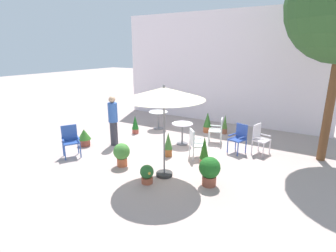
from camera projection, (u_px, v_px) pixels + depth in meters
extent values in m
plane|color=#AD9891|center=(170.00, 149.00, 8.97)|extent=(60.00, 60.00, 0.00)
cube|color=white|center=(219.00, 68.00, 11.78)|extent=(9.48, 0.30, 4.84)
cylinder|color=brown|center=(329.00, 107.00, 7.62)|extent=(0.24, 0.24, 3.30)
sphere|color=#2A5C1F|center=(322.00, 2.00, 7.50)|extent=(1.71, 1.71, 1.71)
cylinder|color=#2D2D2D|center=(164.00, 174.00, 7.06)|extent=(0.44, 0.44, 0.08)
cylinder|color=slate|center=(164.00, 133.00, 6.74)|extent=(0.04, 0.04, 2.36)
cone|color=beige|center=(164.00, 93.00, 6.45)|extent=(2.05, 2.05, 0.30)
sphere|color=slate|center=(164.00, 86.00, 6.40)|extent=(0.06, 0.06, 0.06)
cylinder|color=silver|center=(158.00, 112.00, 11.01)|extent=(0.79, 0.79, 0.02)
cylinder|color=slate|center=(158.00, 120.00, 11.12)|extent=(0.06, 0.06, 0.72)
cylinder|color=slate|center=(159.00, 128.00, 11.21)|extent=(0.43, 0.43, 0.03)
cylinder|color=silver|center=(182.00, 124.00, 9.20)|extent=(0.73, 0.73, 0.02)
cylinder|color=slate|center=(182.00, 134.00, 9.31)|extent=(0.06, 0.06, 0.74)
cylinder|color=slate|center=(182.00, 144.00, 9.41)|extent=(0.40, 0.40, 0.03)
cube|color=#2B489D|center=(237.00, 139.00, 8.50)|extent=(0.56, 0.58, 0.04)
cube|color=#2B489D|center=(242.00, 131.00, 8.56)|extent=(0.40, 0.17, 0.46)
cube|color=#2B489D|center=(232.00, 134.00, 8.61)|extent=(0.17, 0.41, 0.03)
cube|color=#2B489D|center=(243.00, 137.00, 8.32)|extent=(0.17, 0.41, 0.03)
cylinder|color=#2B489D|center=(228.00, 146.00, 8.58)|extent=(0.04, 0.04, 0.44)
cylinder|color=#2B489D|center=(238.00, 150.00, 8.29)|extent=(0.04, 0.04, 0.44)
cylinder|color=#2B489D|center=(236.00, 143.00, 8.84)|extent=(0.04, 0.04, 0.44)
cylinder|color=#2B489D|center=(246.00, 147.00, 8.55)|extent=(0.04, 0.04, 0.44)
cube|color=#2D50A1|center=(71.00, 142.00, 8.17)|extent=(0.61, 0.64, 0.04)
cube|color=#2D50A1|center=(69.00, 133.00, 8.26)|extent=(0.27, 0.42, 0.49)
cube|color=#2D50A1|center=(63.00, 140.00, 8.04)|extent=(0.35, 0.23, 0.03)
cube|color=#2D50A1|center=(78.00, 138.00, 8.24)|extent=(0.35, 0.23, 0.03)
cylinder|color=#2D50A1|center=(65.00, 153.00, 7.98)|extent=(0.04, 0.04, 0.46)
cylinder|color=#2D50A1|center=(81.00, 151.00, 8.18)|extent=(0.04, 0.04, 0.46)
cylinder|color=#2D50A1|center=(63.00, 149.00, 8.30)|extent=(0.04, 0.04, 0.46)
cylinder|color=#2D50A1|center=(78.00, 147.00, 8.51)|extent=(0.04, 0.04, 0.46)
cube|color=white|center=(198.00, 144.00, 8.15)|extent=(0.63, 0.64, 0.04)
cube|color=white|center=(192.00, 137.00, 8.05)|extent=(0.32, 0.36, 0.46)
cube|color=white|center=(200.00, 143.00, 7.92)|extent=(0.32, 0.29, 0.03)
cube|color=white|center=(196.00, 139.00, 8.32)|extent=(0.32, 0.29, 0.03)
cylinder|color=white|center=(206.00, 153.00, 8.05)|extent=(0.04, 0.04, 0.40)
cylinder|color=white|center=(202.00, 148.00, 8.45)|extent=(0.04, 0.04, 0.40)
cylinder|color=white|center=(193.00, 154.00, 7.98)|extent=(0.04, 0.04, 0.40)
cylinder|color=white|center=(190.00, 149.00, 8.38)|extent=(0.04, 0.04, 0.40)
cube|color=silver|center=(215.00, 130.00, 9.47)|extent=(0.57, 0.56, 0.04)
cube|color=silver|center=(222.00, 124.00, 9.35)|extent=(0.16, 0.41, 0.43)
cube|color=silver|center=(216.00, 126.00, 9.62)|extent=(0.41, 0.16, 0.03)
cube|color=silver|center=(215.00, 129.00, 9.25)|extent=(0.41, 0.16, 0.03)
cylinder|color=silver|center=(210.00, 134.00, 9.78)|extent=(0.04, 0.04, 0.43)
cylinder|color=silver|center=(209.00, 138.00, 9.40)|extent=(0.04, 0.04, 0.43)
cylinder|color=silver|center=(221.00, 135.00, 9.67)|extent=(0.04, 0.04, 0.43)
cylinder|color=silver|center=(221.00, 139.00, 9.30)|extent=(0.04, 0.04, 0.43)
cube|color=white|center=(262.00, 140.00, 8.45)|extent=(0.53, 0.58, 0.04)
cube|color=white|center=(257.00, 131.00, 8.51)|extent=(0.16, 0.46, 0.47)
cube|color=white|center=(259.00, 138.00, 8.26)|extent=(0.38, 0.13, 0.03)
cube|color=white|center=(265.00, 135.00, 8.56)|extent=(0.38, 0.13, 0.03)
cylinder|color=white|center=(263.00, 150.00, 8.23)|extent=(0.04, 0.04, 0.43)
cylinder|color=white|center=(270.00, 147.00, 8.53)|extent=(0.04, 0.04, 0.43)
cylinder|color=white|center=(252.00, 147.00, 8.49)|extent=(0.04, 0.04, 0.43)
cylinder|color=white|center=(259.00, 144.00, 8.80)|extent=(0.04, 0.04, 0.43)
cylinder|color=#C8633A|center=(207.00, 129.00, 10.72)|extent=(0.32, 0.32, 0.23)
cylinder|color=#382819|center=(207.00, 127.00, 10.69)|extent=(0.28, 0.28, 0.02)
cone|color=#326928|center=(208.00, 120.00, 10.61)|extent=(0.33, 0.33, 0.59)
cylinder|color=#C05B37|center=(122.00, 162.00, 7.62)|extent=(0.29, 0.29, 0.24)
cylinder|color=#382819|center=(122.00, 158.00, 7.59)|extent=(0.25, 0.25, 0.02)
sphere|color=#418136|center=(122.00, 151.00, 7.53)|extent=(0.47, 0.47, 0.47)
cylinder|color=brown|center=(224.00, 131.00, 10.54)|extent=(0.21, 0.21, 0.21)
cylinder|color=#382819|center=(225.00, 129.00, 10.52)|extent=(0.18, 0.18, 0.02)
cone|color=#45732E|center=(225.00, 121.00, 10.43)|extent=(0.21, 0.21, 0.58)
cylinder|color=#B36140|center=(204.00, 162.00, 7.68)|extent=(0.24, 0.24, 0.21)
cylinder|color=#382819|center=(204.00, 159.00, 7.66)|extent=(0.21, 0.21, 0.02)
cone|color=#265D19|center=(204.00, 148.00, 7.56)|extent=(0.26, 0.26, 0.66)
cylinder|color=#AA483B|center=(135.00, 131.00, 10.58)|extent=(0.25, 0.25, 0.18)
cylinder|color=#382819|center=(135.00, 129.00, 10.56)|extent=(0.22, 0.22, 0.02)
cone|color=#1B631F|center=(135.00, 122.00, 10.48)|extent=(0.27, 0.27, 0.55)
cylinder|color=brown|center=(209.00, 180.00, 6.54)|extent=(0.35, 0.35, 0.25)
cylinder|color=#382819|center=(209.00, 176.00, 6.51)|extent=(0.30, 0.30, 0.02)
sphere|color=#1D601E|center=(210.00, 168.00, 6.44)|extent=(0.53, 0.53, 0.53)
cylinder|color=#A0572B|center=(168.00, 152.00, 8.32)|extent=(0.24, 0.24, 0.24)
cylinder|color=#382819|center=(168.00, 149.00, 8.29)|extent=(0.21, 0.21, 0.02)
cone|color=#3C7332|center=(168.00, 141.00, 8.21)|extent=(0.27, 0.27, 0.54)
cylinder|color=brown|center=(85.00, 142.00, 9.21)|extent=(0.35, 0.35, 0.24)
cylinder|color=#382819|center=(85.00, 139.00, 9.18)|extent=(0.31, 0.31, 0.02)
cone|color=#367525|center=(84.00, 134.00, 9.13)|extent=(0.45, 0.45, 0.36)
cylinder|color=#A85036|center=(147.00, 180.00, 6.66)|extent=(0.29, 0.29, 0.16)
cylinder|color=#382819|center=(147.00, 177.00, 6.64)|extent=(0.25, 0.25, 0.02)
sphere|color=#27612A|center=(147.00, 172.00, 6.60)|extent=(0.34, 0.34, 0.34)
sphere|color=gold|center=(149.00, 173.00, 6.47)|extent=(0.09, 0.09, 0.09)
sphere|color=gold|center=(142.00, 172.00, 6.65)|extent=(0.07, 0.07, 0.07)
cylinder|color=#33333D|center=(114.00, 133.00, 9.23)|extent=(0.26, 0.26, 0.84)
cylinder|color=#335CAB|center=(113.00, 112.00, 9.02)|extent=(0.44, 0.44, 0.66)
sphere|color=tan|center=(112.00, 99.00, 8.89)|extent=(0.23, 0.23, 0.23)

